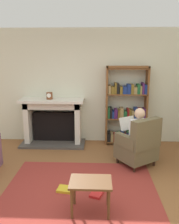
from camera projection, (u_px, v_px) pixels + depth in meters
name	position (u px, v px, depth m)	size (l,w,h in m)	color
ground	(79.00, 199.00, 3.50)	(14.00, 14.00, 0.00)	brown
back_wall	(88.00, 87.00, 5.66)	(5.60, 0.10, 2.70)	beige
area_rug	(81.00, 188.00, 3.79)	(2.40, 1.80, 0.01)	maroon
fireplace	(53.00, 120.00, 5.63)	(1.51, 0.64, 1.10)	#4C4742
mantel_clock	(49.00, 96.00, 5.39)	(0.14, 0.14, 0.16)	brown
bookshelf	(127.00, 108.00, 5.52)	(0.96, 0.32, 1.85)	brown
armchair_reading	(139.00, 145.00, 4.48)	(0.88, 0.87, 0.97)	#331E14
seated_reader	(135.00, 133.00, 4.53)	(0.56, 0.59, 1.14)	white
side_table	(91.00, 186.00, 3.13)	(0.56, 0.39, 0.47)	brown
scattered_books	(84.00, 188.00, 3.73)	(0.81, 0.58, 0.04)	#334CA5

